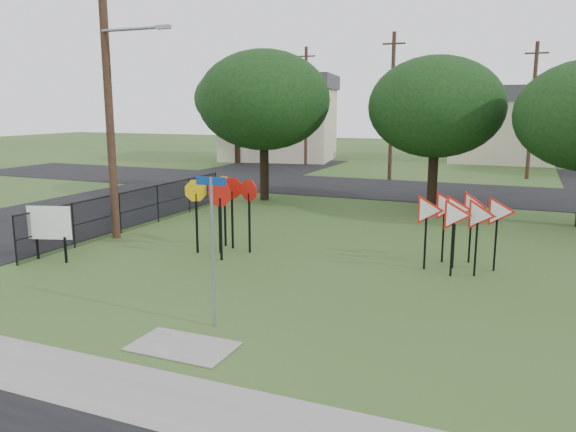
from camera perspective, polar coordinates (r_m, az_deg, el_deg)
The scene contains 20 objects.
ground at distance 13.20m, azimuth -4.83°, elevation -9.18°, with size 140.00×140.00×0.00m, color #2C4D1C.
sidewalk at distance 10.00m, azimuth -16.56°, elevation -16.48°, with size 30.00×1.60×0.02m, color gray.
planting_strip at distance 9.23m, azimuth -21.55°, elevation -19.29°, with size 30.00×0.80×0.02m, color #2C4D1C.
street_left at distance 27.87m, azimuth -17.23°, elevation 1.16°, with size 8.00×50.00×0.02m, color black.
street_far at distance 31.81m, azimuth 12.16°, elevation 2.58°, with size 60.00×8.00×0.02m, color black.
curb_pad at distance 11.29m, azimuth -10.64°, elevation -12.89°, with size 2.00×1.20×0.02m, color gray.
street_name_sign at distance 11.62m, azimuth -7.67°, elevation -2.73°, with size 0.65×0.09×3.17m.
stop_sign_cluster at distance 17.70m, azimuth -6.56°, elevation 1.87°, with size 2.14×1.87×2.35m.
yield_sign_cluster at distance 16.43m, azimuth 17.15°, elevation 0.25°, with size 2.80×1.93×2.19m.
info_board at distance 18.11m, azimuth -23.08°, elevation -0.83°, with size 1.28×0.45×1.67m.
utility_pole_main at distance 20.23m, azimuth -17.71°, elevation 12.40°, with size 3.55×0.33×10.00m.
far_pole_a at distance 35.80m, azimuth 10.50°, elevation 10.93°, with size 1.40×0.24×9.00m.
far_pole_b at distance 38.94m, azimuth 23.56°, elevation 9.84°, with size 1.40×0.24×8.50m.
far_pole_c at distance 43.89m, azimuth 1.83°, elevation 11.10°, with size 1.40×0.24×9.00m.
fence_run at distance 22.13m, azimuth -14.83°, elevation 0.86°, with size 0.05×11.55×1.50m.
house_left at distance 49.12m, azimuth -0.89°, elevation 9.99°, with size 10.58×8.88×7.20m.
house_mid at distance 50.99m, azimuth 21.12°, elevation 8.73°, with size 8.40×8.40×6.20m.
tree_near_left at distance 27.60m, azimuth -2.48°, elevation 11.66°, with size 6.40×6.40×7.27m.
tree_near_mid at distance 26.22m, azimuth 14.81°, elevation 10.65°, with size 6.00×6.00×6.80m.
tree_far_left at distance 46.40m, azimuth -5.24°, elevation 11.76°, with size 6.80×6.80×7.73m.
Camera 1 is at (5.82, -10.94, 4.55)m, focal length 35.00 mm.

